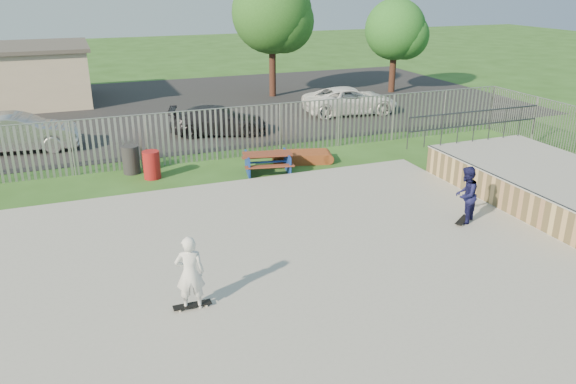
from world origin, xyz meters
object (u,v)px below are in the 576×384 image
object	(u,v)px
car_white	(350,100)
skater_navy	(466,195)
picnic_table	(267,163)
trash_bin_grey	(131,160)
tree_mid	(272,13)
car_silver	(19,133)
funbox	(302,157)
tree_right	(395,30)
skater_white	(190,273)
car_dark	(219,120)
trash_bin_red	(152,165)

from	to	relation	value
car_white	skater_navy	size ratio (longest dim) A/B	2.98
picnic_table	trash_bin_grey	world-z (taller)	trash_bin_grey
picnic_table	skater_navy	size ratio (longest dim) A/B	1.21
tree_mid	trash_bin_grey	bearing A→B (deg)	-129.66
car_silver	tree_mid	world-z (taller)	tree_mid
car_silver	car_white	world-z (taller)	car_silver
funbox	tree_right	distance (m)	15.69
skater_white	car_dark	bearing A→B (deg)	-96.26
car_silver	car_white	xyz separation A→B (m)	(15.58, 1.24, -0.08)
car_silver	car_dark	world-z (taller)	car_silver
picnic_table	skater_navy	xyz separation A→B (m)	(3.59, -6.48, 0.59)
car_white	tree_mid	xyz separation A→B (m)	(-2.19, 5.80, 4.05)
trash_bin_red	skater_white	world-z (taller)	skater_white
picnic_table	tree_right	xyz separation A→B (m)	(12.20, 11.77, 3.36)
car_silver	car_dark	distance (m)	8.19
car_white	skater_white	world-z (taller)	skater_white
funbox	skater_white	size ratio (longest dim) A/B	1.29
car_dark	car_white	bearing A→B (deg)	-63.24
picnic_table	tree_mid	distance (m)	14.72
trash_bin_red	trash_bin_grey	world-z (taller)	trash_bin_grey
picnic_table	tree_right	distance (m)	17.28
funbox	car_white	world-z (taller)	car_white
trash_bin_grey	picnic_table	bearing A→B (deg)	-20.49
tree_right	car_white	bearing A→B (deg)	-139.22
trash_bin_red	skater_white	size ratio (longest dim) A/B	0.60
tree_right	car_dark	bearing A→B (deg)	-154.52
car_dark	skater_white	xyz separation A→B (m)	(-4.19, -13.91, 0.32)
car_white	tree_mid	distance (m)	7.40
trash_bin_red	car_silver	distance (m)	6.92
funbox	car_silver	xyz separation A→B (m)	(-10.12, 5.42, 0.59)
trash_bin_grey	tree_mid	world-z (taller)	tree_mid
trash_bin_red	car_white	bearing A→B (deg)	30.35
picnic_table	car_dark	world-z (taller)	car_dark
car_dark	tree_mid	size ratio (longest dim) A/B	0.61
trash_bin_red	tree_mid	distance (m)	15.75
trash_bin_red	car_dark	distance (m)	6.16
funbox	picnic_table	bearing A→B (deg)	-141.28
picnic_table	tree_right	size ratio (longest dim) A/B	0.36
tree_mid	tree_right	xyz separation A→B (m)	(7.29, -1.40, -1.01)
tree_right	skater_white	xyz separation A→B (m)	(-16.68, -19.87, -2.76)
trash_bin_grey	tree_mid	xyz separation A→B (m)	(9.50, 11.46, 4.23)
car_white	tree_mid	size ratio (longest dim) A/B	0.69
trash_bin_red	trash_bin_grey	size ratio (longest dim) A/B	0.97
picnic_table	tree_mid	size ratio (longest dim) A/B	0.28
trash_bin_red	skater_white	distance (m)	9.00
car_dark	car_white	xyz separation A→B (m)	(7.40, 1.56, 0.05)
picnic_table	car_silver	distance (m)	10.47
trash_bin_grey	car_white	bearing A→B (deg)	25.84
tree_mid	funbox	bearing A→B (deg)	-104.68
car_silver	funbox	bearing A→B (deg)	-112.34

